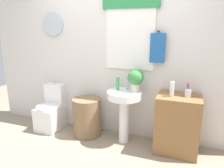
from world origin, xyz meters
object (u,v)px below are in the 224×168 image
at_px(pedestal_sink, 124,105).
at_px(laundry_hamper, 87,117).
at_px(potted_plant, 135,79).
at_px(soap_bottle, 118,84).
at_px(toothbrush_cup, 188,93).
at_px(toilet, 52,111).
at_px(lotion_bottle, 172,89).
at_px(wooden_cabinet, 177,124).

bearing_deg(pedestal_sink, laundry_hamper, 180.00).
height_order(pedestal_sink, potted_plant, potted_plant).
xyz_separation_m(soap_bottle, toothbrush_cup, (0.97, -0.03, -0.02)).
bearing_deg(toilet, lotion_bottle, -2.24).
bearing_deg(pedestal_sink, lotion_bottle, -3.52).
bearing_deg(toothbrush_cup, soap_bottle, 178.21).
xyz_separation_m(laundry_hamper, toothbrush_cup, (1.46, 0.02, 0.55)).
relative_size(lotion_bottle, toothbrush_cup, 1.06).
distance_m(toilet, pedestal_sink, 1.32).
bearing_deg(wooden_cabinet, potted_plant, 174.37).
height_order(laundry_hamper, wooden_cabinet, wooden_cabinet).
distance_m(pedestal_sink, wooden_cabinet, 0.77).
xyz_separation_m(toilet, lotion_bottle, (1.93, -0.08, 0.61)).
relative_size(wooden_cabinet, potted_plant, 2.51).
bearing_deg(potted_plant, pedestal_sink, -156.80).
bearing_deg(laundry_hamper, potted_plant, 4.58).
bearing_deg(laundry_hamper, wooden_cabinet, 0.00).
height_order(laundry_hamper, pedestal_sink, pedestal_sink).
bearing_deg(toothbrush_cup, potted_plant, 176.74).
bearing_deg(lotion_bottle, toilet, 177.76).
xyz_separation_m(pedestal_sink, wooden_cabinet, (0.75, 0.00, -0.18)).
bearing_deg(laundry_hamper, pedestal_sink, 0.00).
bearing_deg(soap_bottle, lotion_bottle, -6.67).
bearing_deg(toilet, laundry_hamper, -3.02).
relative_size(toilet, laundry_hamper, 1.26).
bearing_deg(potted_plant, laundry_hamper, -175.42).
xyz_separation_m(laundry_hamper, wooden_cabinet, (1.36, 0.00, 0.10)).
distance_m(pedestal_sink, lotion_bottle, 0.72).
xyz_separation_m(pedestal_sink, potted_plant, (0.14, 0.06, 0.38)).
relative_size(pedestal_sink, toothbrush_cup, 4.22).
distance_m(lotion_bottle, toothbrush_cup, 0.21).
xyz_separation_m(wooden_cabinet, lotion_bottle, (-0.10, -0.04, 0.50)).
height_order(laundry_hamper, soap_bottle, soap_bottle).
distance_m(laundry_hamper, wooden_cabinet, 1.36).
bearing_deg(toilet, toothbrush_cup, -0.43).
bearing_deg(toilet, wooden_cabinet, -1.00).
relative_size(laundry_hamper, soap_bottle, 3.24).
distance_m(laundry_hamper, toothbrush_cup, 1.56).
xyz_separation_m(wooden_cabinet, toothbrush_cup, (0.10, 0.02, 0.45)).
relative_size(laundry_hamper, toothbrush_cup, 3.24).
height_order(toilet, potted_plant, potted_plant).
height_order(wooden_cabinet, toothbrush_cup, toothbrush_cup).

